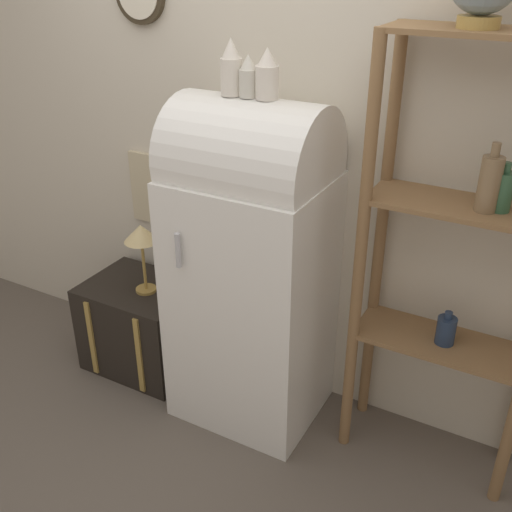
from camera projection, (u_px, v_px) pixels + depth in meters
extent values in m
plane|color=#60564C|center=(225.00, 435.00, 2.93)|extent=(12.00, 12.00, 0.00)
cube|color=beige|center=(283.00, 136.00, 2.75)|extent=(7.00, 0.05, 2.70)
cube|color=#C6B793|center=(159.00, 191.00, 3.21)|extent=(0.37, 0.02, 0.39)
cube|color=white|center=(251.00, 301.00, 2.85)|extent=(0.67, 0.56, 1.25)
cylinder|color=white|center=(251.00, 161.00, 2.53)|extent=(0.66, 0.54, 0.54)
cylinder|color=#B7B7BC|center=(178.00, 250.00, 2.53)|extent=(0.02, 0.02, 0.16)
cube|color=black|center=(143.00, 325.00, 3.33)|extent=(0.59, 0.46, 0.50)
cube|color=#AD8942|center=(91.00, 338.00, 3.22)|extent=(0.03, 0.01, 0.45)
cube|color=#AD8942|center=(139.00, 356.00, 3.08)|extent=(0.03, 0.01, 0.45)
cylinder|color=olive|center=(359.00, 270.00, 2.46)|extent=(0.05, 0.05, 1.89)
cylinder|color=olive|center=(379.00, 246.00, 2.66)|extent=(0.05, 0.05, 1.89)
cube|color=olive|center=(440.00, 342.00, 2.56)|extent=(0.72, 0.29, 0.02)
cube|color=olive|center=(464.00, 207.00, 2.27)|extent=(0.72, 0.29, 0.02)
cube|color=olive|center=(494.00, 32.00, 1.98)|extent=(0.72, 0.29, 0.02)
cylinder|color=#7F6647|center=(489.00, 184.00, 2.17)|extent=(0.08, 0.08, 0.21)
cylinder|color=#7F6647|center=(496.00, 150.00, 2.11)|extent=(0.03, 0.03, 0.05)
cylinder|color=#335B3D|center=(502.00, 192.00, 2.18)|extent=(0.08, 0.08, 0.15)
cylinder|color=#335B3D|center=(507.00, 167.00, 2.14)|extent=(0.03, 0.03, 0.04)
cylinder|color=#23334C|center=(446.00, 331.00, 2.52)|extent=(0.08, 0.08, 0.12)
cylinder|color=#23334C|center=(449.00, 315.00, 2.48)|extent=(0.03, 0.03, 0.03)
cylinder|color=#AD8942|center=(478.00, 22.00, 1.97)|extent=(0.14, 0.14, 0.04)
cylinder|color=silver|center=(231.00, 77.00, 2.41)|extent=(0.09, 0.09, 0.15)
cone|color=silver|center=(231.00, 48.00, 2.35)|extent=(0.07, 0.07, 0.08)
cylinder|color=beige|center=(248.00, 83.00, 2.38)|extent=(0.08, 0.08, 0.11)
cone|color=beige|center=(248.00, 62.00, 2.35)|extent=(0.07, 0.07, 0.06)
cylinder|color=silver|center=(267.00, 83.00, 2.35)|extent=(0.09, 0.09, 0.13)
cone|color=silver|center=(267.00, 56.00, 2.30)|extent=(0.08, 0.08, 0.07)
cylinder|color=#AD8942|center=(146.00, 289.00, 3.17)|extent=(0.11, 0.11, 0.02)
cylinder|color=#AD8942|center=(144.00, 265.00, 3.10)|extent=(0.02, 0.02, 0.28)
cone|color=#DBC184|center=(141.00, 233.00, 3.01)|extent=(0.18, 0.18, 0.09)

